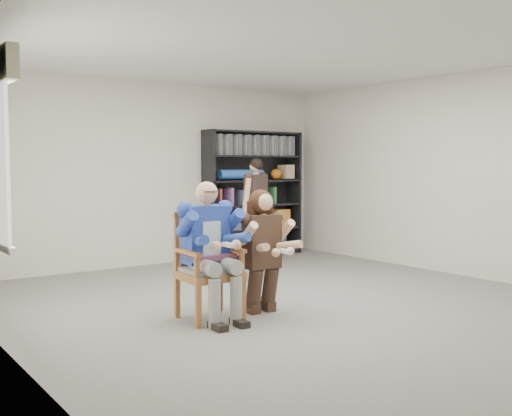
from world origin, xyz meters
TOP-DOWN VIEW (x-y plane):
  - room_shell at (0.00, 0.00)m, footprint 6.00×7.00m
  - floor at (0.00, 0.00)m, footprint 6.00×7.00m
  - armchair at (-1.09, 0.16)m, footprint 0.66×0.64m
  - seated_man at (-1.09, 0.16)m, footprint 0.65×0.87m
  - kneeling_woman at (-0.51, 0.04)m, footprint 0.59×0.89m
  - bookshelf at (1.70, 3.28)m, footprint 1.80×0.38m
  - standing_man at (1.08, 2.36)m, footprint 0.57×0.45m

SIDE VIEW (x-z plane):
  - floor at x=0.00m, z-range -0.01..0.01m
  - armchair at x=-1.09m, z-range 0.00..1.07m
  - kneeling_woman at x=-0.51m, z-range 0.00..1.27m
  - seated_man at x=-1.09m, z-range 0.00..1.39m
  - standing_man at x=1.08m, z-range 0.00..1.64m
  - bookshelf at x=1.70m, z-range 0.00..2.10m
  - room_shell at x=0.00m, z-range 0.00..2.80m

